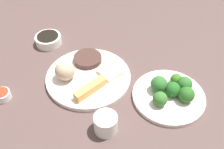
{
  "coord_description": "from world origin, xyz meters",
  "views": [
    {
      "loc": [
        0.21,
        0.65,
        0.68
      ],
      "look_at": [
        -0.04,
        0.08,
        0.06
      ],
      "focal_mm": 41.59,
      "sensor_mm": 36.0,
      "label": 1
    }
  ],
  "objects_px": {
    "main_plate": "(88,77)",
    "sauce_ramekin_sweet_and_sour": "(2,95)",
    "soy_sauce_bowl": "(48,40)",
    "broccoli_plate": "(168,96)",
    "teacup": "(106,123)"
  },
  "relations": [
    {
      "from": "main_plate",
      "to": "sauce_ramekin_sweet_and_sour",
      "type": "height_order",
      "value": "sauce_ramekin_sweet_and_sour"
    },
    {
      "from": "soy_sauce_bowl",
      "to": "broccoli_plate",
      "type": "bearing_deg",
      "value": 122.49
    },
    {
      "from": "teacup",
      "to": "soy_sauce_bowl",
      "type": "bearing_deg",
      "value": -84.16
    },
    {
      "from": "broccoli_plate",
      "to": "soy_sauce_bowl",
      "type": "relative_size",
      "value": 2.29
    },
    {
      "from": "soy_sauce_bowl",
      "to": "teacup",
      "type": "distance_m",
      "value": 0.48
    },
    {
      "from": "broccoli_plate",
      "to": "teacup",
      "type": "xyz_separation_m",
      "value": [
        0.24,
        0.03,
        0.02
      ]
    },
    {
      "from": "broccoli_plate",
      "to": "sauce_ramekin_sweet_and_sour",
      "type": "relative_size",
      "value": 4.4
    },
    {
      "from": "sauce_ramekin_sweet_and_sour",
      "to": "main_plate",
      "type": "bearing_deg",
      "value": 173.42
    },
    {
      "from": "soy_sauce_bowl",
      "to": "sauce_ramekin_sweet_and_sour",
      "type": "height_order",
      "value": "soy_sauce_bowl"
    },
    {
      "from": "broccoli_plate",
      "to": "sauce_ramekin_sweet_and_sour",
      "type": "xyz_separation_m",
      "value": [
        0.5,
        -0.22,
        0.01
      ]
    },
    {
      "from": "soy_sauce_bowl",
      "to": "teacup",
      "type": "relative_size",
      "value": 1.48
    },
    {
      "from": "soy_sauce_bowl",
      "to": "sauce_ramekin_sweet_and_sour",
      "type": "distance_m",
      "value": 0.31
    },
    {
      "from": "main_plate",
      "to": "sauce_ramekin_sweet_and_sour",
      "type": "xyz_separation_m",
      "value": [
        0.29,
        -0.03,
        0.0
      ]
    },
    {
      "from": "main_plate",
      "to": "sauce_ramekin_sweet_and_sour",
      "type": "bearing_deg",
      "value": -6.58
    },
    {
      "from": "broccoli_plate",
      "to": "soy_sauce_bowl",
      "type": "height_order",
      "value": "soy_sauce_bowl"
    }
  ]
}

